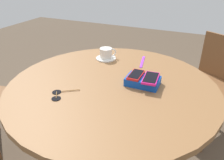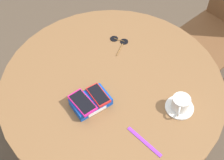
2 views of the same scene
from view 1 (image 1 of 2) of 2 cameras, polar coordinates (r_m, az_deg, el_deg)
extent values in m
cylinder|color=#2D2D2D|center=(1.40, 0.00, -14.57)|extent=(0.07, 0.07, 0.70)
cylinder|color=brown|center=(1.19, 0.00, -1.49)|extent=(1.12, 1.12, 0.03)
cube|color=#0F42AD|center=(1.17, 8.04, -0.28)|extent=(0.17, 0.12, 0.04)
cube|color=white|center=(1.22, 8.81, 0.61)|extent=(0.10, 0.00, 0.02)
cube|color=#D11975|center=(1.15, 10.09, 0.45)|extent=(0.08, 0.15, 0.01)
cube|color=black|center=(1.14, 10.12, 0.74)|extent=(0.07, 0.13, 0.00)
cube|color=red|center=(1.17, 6.27, 1.33)|extent=(0.06, 0.13, 0.01)
cube|color=black|center=(1.17, 6.28, 1.62)|extent=(0.06, 0.11, 0.00)
cylinder|color=silver|center=(1.49, -1.57, 5.71)|extent=(0.13, 0.13, 0.01)
cylinder|color=silver|center=(1.48, -1.59, 7.04)|extent=(0.08, 0.08, 0.07)
cylinder|color=olive|center=(1.47, -1.60, 8.04)|extent=(0.07, 0.07, 0.00)
torus|color=silver|center=(1.49, 0.10, 7.20)|extent=(0.05, 0.04, 0.05)
cube|color=purple|center=(1.46, 7.93, 4.75)|extent=(0.05, 0.19, 0.00)
cylinder|color=black|center=(1.08, -14.38, -4.72)|extent=(0.04, 0.04, 0.00)
cylinder|color=black|center=(1.13, -14.24, -3.10)|extent=(0.04, 0.04, 0.00)
cylinder|color=olive|center=(1.10, -14.33, -3.76)|extent=(0.04, 0.05, 0.00)
cylinder|color=olive|center=(1.13, -10.76, -2.69)|extent=(0.08, 0.06, 0.00)
cube|color=brown|center=(1.93, 22.98, -1.35)|extent=(0.60, 0.60, 0.02)
cylinder|color=brown|center=(2.00, 14.00, -6.37)|extent=(0.04, 0.04, 0.43)
cylinder|color=brown|center=(1.83, 23.15, -11.82)|extent=(0.04, 0.04, 0.43)
cylinder|color=brown|center=(2.28, 20.75, -2.98)|extent=(0.04, 0.04, 0.43)
cylinder|color=brown|center=(1.91, -20.32, -9.05)|extent=(0.04, 0.04, 0.45)
camera|label=2|loc=(1.86, 37.32, 44.52)|focal=50.00mm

